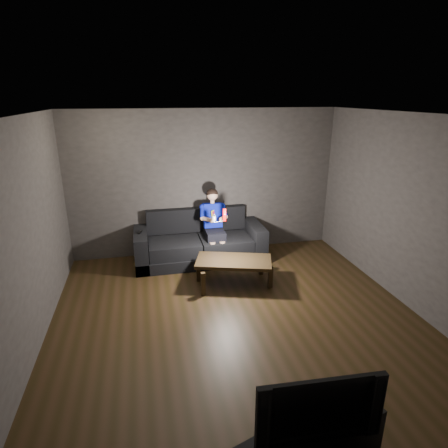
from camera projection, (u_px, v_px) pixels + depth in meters
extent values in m
plane|color=black|center=(238.00, 319.00, 5.14)|extent=(5.00, 5.00, 0.00)
cube|color=#35302F|center=(205.00, 183.00, 7.01)|extent=(5.00, 0.04, 2.70)
cube|color=#35302F|center=(338.00, 354.00, 2.39)|extent=(5.00, 0.04, 2.70)
cube|color=#35302F|center=(23.00, 243.00, 4.19)|extent=(0.04, 5.00, 2.70)
cube|color=#35302F|center=(412.00, 214.00, 5.21)|extent=(0.04, 5.00, 2.70)
cube|color=beige|center=(241.00, 115.00, 4.26)|extent=(5.00, 5.00, 0.02)
cube|color=black|center=(200.00, 255.00, 6.97)|extent=(2.34, 1.01, 0.20)
cube|color=black|center=(175.00, 248.00, 6.70)|extent=(0.91, 0.71, 0.24)
cube|color=black|center=(226.00, 243.00, 6.89)|extent=(0.91, 0.71, 0.24)
cube|color=black|center=(196.00, 219.00, 7.14)|extent=(1.87, 0.23, 0.46)
cube|color=black|center=(141.00, 248.00, 6.68)|extent=(0.23, 1.01, 0.64)
cube|color=black|center=(254.00, 239.00, 7.11)|extent=(0.23, 1.01, 0.64)
cube|color=black|center=(215.00, 235.00, 6.77)|extent=(0.33, 0.42, 0.16)
cube|color=navy|center=(212.00, 215.00, 6.87)|extent=(0.33, 0.24, 0.47)
cube|color=yellow|center=(213.00, 213.00, 6.76)|extent=(0.10, 0.10, 0.11)
cube|color=#BD2038|center=(213.00, 213.00, 6.76)|extent=(0.07, 0.07, 0.07)
cylinder|color=#E4AC8D|center=(212.00, 202.00, 6.79)|extent=(0.08, 0.08, 0.07)
sphere|color=#E4AC8D|center=(212.00, 195.00, 6.75)|extent=(0.20, 0.20, 0.20)
ellipsoid|color=black|center=(212.00, 194.00, 6.75)|extent=(0.21, 0.21, 0.18)
cylinder|color=navy|center=(202.00, 213.00, 6.74)|extent=(0.09, 0.25, 0.21)
cylinder|color=navy|center=(224.00, 211.00, 6.82)|extent=(0.09, 0.25, 0.21)
cylinder|color=#E4AC8D|center=(207.00, 218.00, 6.60)|extent=(0.16, 0.26, 0.11)
cylinder|color=#E4AC8D|center=(224.00, 217.00, 6.66)|extent=(0.16, 0.26, 0.11)
sphere|color=#E4AC8D|center=(212.00, 220.00, 6.52)|extent=(0.09, 0.09, 0.09)
sphere|color=#E4AC8D|center=(222.00, 220.00, 6.56)|extent=(0.09, 0.09, 0.09)
cylinder|color=#E4AC8D|center=(213.00, 252.00, 6.62)|extent=(0.10, 0.10, 0.38)
cylinder|color=#E4AC8D|center=(222.00, 251.00, 6.66)|extent=(0.10, 0.10, 0.38)
cube|color=red|center=(225.00, 215.00, 6.28)|extent=(0.07, 0.09, 0.22)
cube|color=#700709|center=(225.00, 212.00, 6.24)|extent=(0.04, 0.02, 0.03)
cylinder|color=silver|center=(225.00, 216.00, 6.26)|extent=(0.02, 0.01, 0.02)
ellipsoid|color=silver|center=(214.00, 218.00, 6.27)|extent=(0.08, 0.10, 0.16)
cylinder|color=black|center=(214.00, 216.00, 6.22)|extent=(0.03, 0.01, 0.03)
cube|color=black|center=(140.00, 232.00, 6.52)|extent=(0.08, 0.15, 0.03)
cube|color=black|center=(140.00, 230.00, 6.56)|extent=(0.02, 0.02, 0.00)
cube|color=black|center=(234.00, 261.00, 5.96)|extent=(1.31, 0.92, 0.05)
cube|color=black|center=(203.00, 284.00, 5.70)|extent=(0.06, 0.06, 0.38)
cube|color=black|center=(270.00, 277.00, 5.92)|extent=(0.06, 0.06, 0.38)
cube|color=black|center=(198.00, 270.00, 6.15)|extent=(0.06, 0.06, 0.38)
cube|color=black|center=(261.00, 264.00, 6.37)|extent=(0.06, 0.06, 0.38)
imported|color=black|center=(315.00, 401.00, 2.80)|extent=(0.97, 0.18, 0.56)
cube|color=silver|center=(373.00, 408.00, 2.97)|extent=(0.05, 0.15, 0.20)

